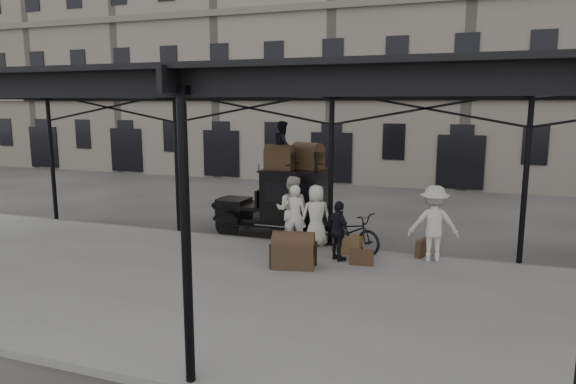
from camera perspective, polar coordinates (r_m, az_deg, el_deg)
name	(u,v)px	position (r m, az deg, el deg)	size (l,w,h in m)	color
ground	(309,271)	(13.12, 2.36, -8.76)	(120.00, 120.00, 0.00)	#383533
platform	(281,296)	(11.32, -0.74, -11.44)	(28.00, 8.00, 0.15)	slate
canopy	(286,83)	(10.82, -0.27, 12.04)	(22.50, 9.00, 4.74)	black
building_frontage	(407,52)	(30.24, 13.13, 14.92)	(64.00, 8.00, 14.00)	slate
taxi	(285,199)	(16.09, -0.31, -0.84)	(3.65, 1.55, 2.18)	black
porter_left	(295,215)	(14.58, 0.77, -2.62)	(0.65, 0.42, 1.77)	silver
porter_midleft	(292,210)	(14.81, 0.44, -2.02)	(0.96, 0.75, 1.98)	beige
porter_centre	(316,216)	(14.61, 3.13, -2.63)	(0.86, 0.56, 1.77)	silver
porter_official	(339,231)	(13.33, 5.65, -4.33)	(0.92, 0.38, 1.57)	black
porter_right	(434,223)	(13.71, 15.89, -3.38)	(1.27, 0.73, 1.97)	beige
bicycle	(349,231)	(14.30, 6.80, -4.34)	(0.73, 2.09, 1.10)	black
porter_roof	(283,145)	(15.79, -0.55, 5.24)	(0.72, 0.56, 1.48)	black
steamer_trunk_roof_near	(280,159)	(15.70, -0.90, 3.68)	(0.87, 0.53, 0.64)	#442F1F
steamer_trunk_roof_far	(308,158)	(15.88, 2.21, 3.81)	(0.93, 0.57, 0.68)	#442F1F
steamer_trunk_platform	(293,253)	(12.80, 0.61, -6.75)	(1.03, 0.63, 0.76)	#442F1F
wicker_hamper	(351,244)	(14.13, 6.97, -5.76)	(0.60, 0.45, 0.50)	brown
suitcase_upright	(422,248)	(14.24, 14.70, -6.01)	(0.15, 0.60, 0.45)	#442F1F
suitcase_flat	(362,257)	(13.16, 8.17, -7.20)	(0.60, 0.15, 0.40)	#442F1F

